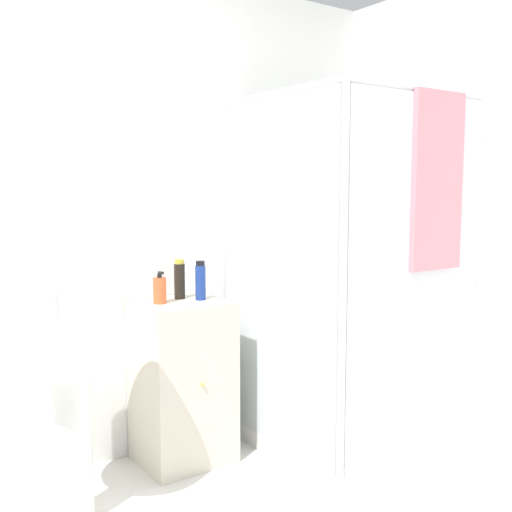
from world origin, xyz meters
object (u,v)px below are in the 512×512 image
object	(u,v)px
sink	(71,372)
shampoo_bottle_tall_black	(180,280)
shampoo_bottle_blue	(200,281)
soap_dispenser	(160,290)

from	to	relation	value
sink	shampoo_bottle_tall_black	distance (m)	0.80
shampoo_bottle_blue	sink	bearing A→B (deg)	-162.68
sink	soap_dispenser	bearing A→B (deg)	26.36
soap_dispenser	shampoo_bottle_tall_black	xyz separation A→B (m)	(0.14, 0.06, 0.03)
sink	shampoo_bottle_blue	size ratio (longest dim) A/B	4.83
soap_dispenser	sink	bearing A→B (deg)	-153.64
sink	shampoo_bottle_tall_black	xyz separation A→B (m)	(0.67, 0.32, 0.29)
soap_dispenser	shampoo_bottle_tall_black	world-z (taller)	shampoo_bottle_tall_black
sink	shampoo_bottle_blue	distance (m)	0.83
shampoo_bottle_tall_black	shampoo_bottle_blue	world-z (taller)	shampoo_bottle_tall_black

